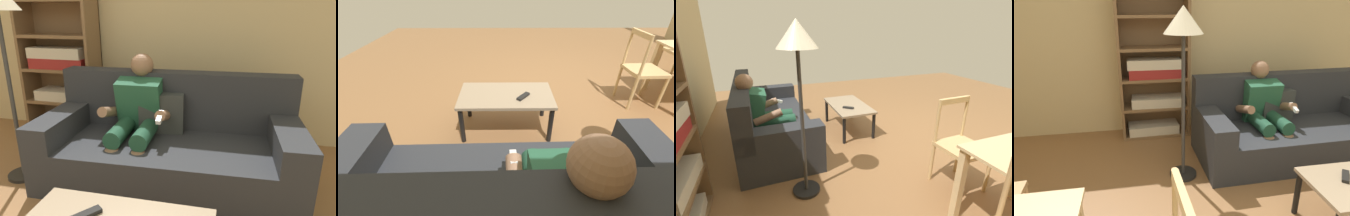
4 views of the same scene
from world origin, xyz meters
TOP-DOWN VIEW (x-y plane):
  - wall_back at (0.00, 3.11)m, footprint 6.76×0.12m
  - couch at (1.00, 2.04)m, footprint 2.18×0.99m
  - person_lounging at (0.70, 2.06)m, footprint 0.60×0.87m
  - tv_remote at (0.81, 0.86)m, footprint 0.15×0.16m
  - bookshelf at (-0.49, 2.86)m, footprint 0.89×0.36m

SIDE VIEW (x-z plane):
  - couch at x=1.00m, z-range -0.14..0.78m
  - tv_remote at x=0.81m, z-range 0.43..0.46m
  - person_lounging at x=0.70m, z-range 0.01..1.10m
  - bookshelf at x=-0.49m, z-range -0.15..1.82m
  - wall_back at x=0.00m, z-range 0.00..2.52m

